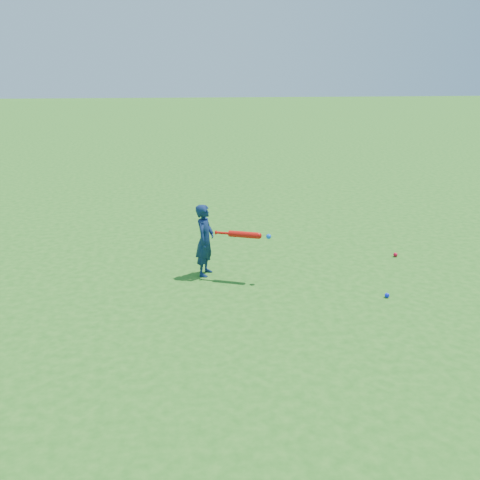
{
  "coord_description": "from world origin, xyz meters",
  "views": [
    {
      "loc": [
        0.34,
        -7.22,
        2.83
      ],
      "look_at": [
        1.01,
        -0.39,
        0.55
      ],
      "focal_mm": 40.0,
      "sensor_mm": 36.0,
      "label": 1
    }
  ],
  "objects_px": {
    "ground_ball_red": "(395,255)",
    "bat_swing": "(246,235)",
    "child": "(205,240)",
    "ground_ball_blue": "(387,295)"
  },
  "relations": [
    {
      "from": "ground_ball_red",
      "to": "bat_swing",
      "type": "distance_m",
      "value": 2.55
    },
    {
      "from": "child",
      "to": "ground_ball_blue",
      "type": "height_order",
      "value": "child"
    },
    {
      "from": "child",
      "to": "ground_ball_blue",
      "type": "distance_m",
      "value": 2.52
    },
    {
      "from": "ground_ball_red",
      "to": "bat_swing",
      "type": "height_order",
      "value": "bat_swing"
    },
    {
      "from": "ground_ball_red",
      "to": "ground_ball_blue",
      "type": "bearing_deg",
      "value": -114.74
    },
    {
      "from": "bat_swing",
      "to": "child",
      "type": "bearing_deg",
      "value": 175.36
    },
    {
      "from": "child",
      "to": "bat_swing",
      "type": "distance_m",
      "value": 0.62
    },
    {
      "from": "ground_ball_red",
      "to": "ground_ball_blue",
      "type": "height_order",
      "value": "ground_ball_red"
    },
    {
      "from": "ground_ball_blue",
      "to": "ground_ball_red",
      "type": "bearing_deg",
      "value": 65.26
    },
    {
      "from": "child",
      "to": "ground_ball_blue",
      "type": "bearing_deg",
      "value": -93.75
    }
  ]
}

